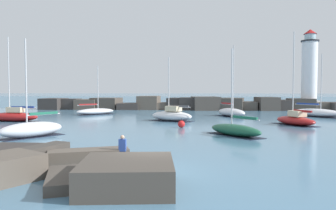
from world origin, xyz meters
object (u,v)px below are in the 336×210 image
(sailboat_moored_2, at_px, (14,116))
(sailboat_moored_7, at_px, (235,130))
(sailboat_moored_4, at_px, (231,112))
(sailboat_moored_6, at_px, (295,120))
(lighthouse, at_px, (309,75))
(sailboat_moored_0, at_px, (317,113))
(sailboat_moored_1, at_px, (172,115))
(sailboat_moored_3, at_px, (32,129))
(mooring_buoy_orange_near, at_px, (181,124))
(person_on_rocks, at_px, (122,149))
(sailboat_moored_5, at_px, (95,111))

(sailboat_moored_2, bearing_deg, sailboat_moored_7, -22.22)
(sailboat_moored_4, xyz_separation_m, sailboat_moored_6, (5.65, -10.99, -0.02))
(lighthouse, distance_m, sailboat_moored_0, 16.89)
(sailboat_moored_1, xyz_separation_m, sailboat_moored_3, (-10.52, -14.46, -0.04))
(sailboat_moored_4, relative_size, mooring_buoy_orange_near, 10.92)
(lighthouse, distance_m, person_on_rocks, 53.68)
(lighthouse, xyz_separation_m, sailboat_moored_6, (-10.53, -26.68, -6.00))
(sailboat_moored_0, height_order, sailboat_moored_3, sailboat_moored_0)
(sailboat_moored_3, bearing_deg, sailboat_moored_2, 124.80)
(sailboat_moored_2, distance_m, sailboat_moored_7, 27.32)
(sailboat_moored_0, relative_size, sailboat_moored_7, 1.21)
(sailboat_moored_5, height_order, sailboat_moored_6, sailboat_moored_6)
(mooring_buoy_orange_near, height_order, person_on_rocks, person_on_rocks)
(sailboat_moored_0, distance_m, sailboat_moored_2, 40.60)
(lighthouse, relative_size, sailboat_moored_7, 2.05)
(sailboat_moored_2, height_order, sailboat_moored_4, sailboat_moored_2)
(sailboat_moored_6, xyz_separation_m, person_on_rocks, (-14.73, -20.34, 0.28))
(sailboat_moored_7, bearing_deg, sailboat_moored_5, 130.44)
(sailboat_moored_1, height_order, person_on_rocks, sailboat_moored_1)
(sailboat_moored_0, distance_m, sailboat_moored_1, 21.69)
(person_on_rocks, bearing_deg, sailboat_moored_1, 87.73)
(sailboat_moored_3, distance_m, person_on_rocks, 13.48)
(sailboat_moored_1, height_order, mooring_buoy_orange_near, sailboat_moored_1)
(lighthouse, xyz_separation_m, sailboat_moored_7, (-18.16, -35.45, -6.09))
(sailboat_moored_4, height_order, sailboat_moored_6, sailboat_moored_6)
(sailboat_moored_1, bearing_deg, sailboat_moored_2, -173.85)
(sailboat_moored_1, bearing_deg, sailboat_moored_3, -126.04)
(sailboat_moored_0, xyz_separation_m, sailboat_moored_2, (-39.38, -9.88, 0.08))
(sailboat_moored_2, xyz_separation_m, sailboat_moored_3, (8.62, -12.40, -0.02))
(lighthouse, xyz_separation_m, sailboat_moored_1, (-24.31, -23.06, -5.91))
(lighthouse, bearing_deg, sailboat_moored_1, -136.51)
(mooring_buoy_orange_near, bearing_deg, sailboat_moored_6, 14.96)
(sailboat_moored_5, bearing_deg, sailboat_moored_3, -85.28)
(sailboat_moored_5, bearing_deg, sailboat_moored_0, -2.93)
(sailboat_moored_0, height_order, sailboat_moored_5, sailboat_moored_0)
(sailboat_moored_0, relative_size, mooring_buoy_orange_near, 9.63)
(sailboat_moored_0, xyz_separation_m, person_on_rocks, (-21.18, -31.77, 0.29))
(lighthouse, height_order, sailboat_moored_1, lighthouse)
(sailboat_moored_4, bearing_deg, sailboat_moored_7, -95.70)
(lighthouse, distance_m, sailboat_moored_5, 39.71)
(sailboat_moored_2, bearing_deg, person_on_rocks, -50.27)
(sailboat_moored_2, bearing_deg, sailboat_moored_1, 6.15)
(lighthouse, height_order, mooring_buoy_orange_near, lighthouse)
(sailboat_moored_3, bearing_deg, sailboat_moored_6, 24.05)
(sailboat_moored_7, bearing_deg, sailboat_moored_6, 49.01)
(sailboat_moored_2, distance_m, sailboat_moored_4, 28.85)
(sailboat_moored_2, height_order, mooring_buoy_orange_near, sailboat_moored_2)
(sailboat_moored_7, bearing_deg, sailboat_moored_4, 84.30)
(mooring_buoy_orange_near, bearing_deg, sailboat_moored_3, -147.74)
(lighthouse, bearing_deg, sailboat_moored_5, -159.76)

